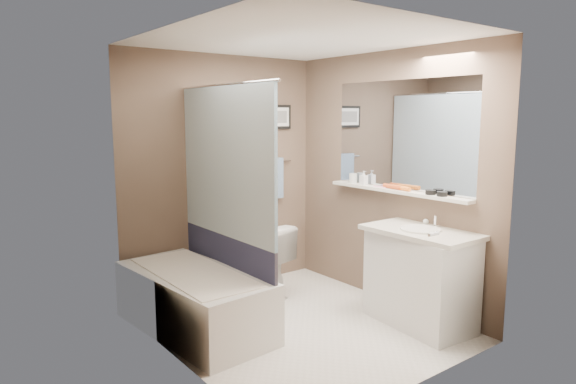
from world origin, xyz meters
TOP-DOWN VIEW (x-y plane):
  - ground at (0.00, 0.00)m, footprint 2.50×2.50m
  - ceiling at (0.00, 0.00)m, footprint 2.20×2.50m
  - wall_back at (0.00, 1.23)m, footprint 2.20×0.04m
  - wall_front at (0.00, -1.23)m, footprint 2.20×0.04m
  - wall_left at (-1.08, 0.00)m, footprint 0.04×2.50m
  - wall_right at (1.08, 0.00)m, footprint 0.04×2.50m
  - tile_surround at (-1.09, 0.50)m, footprint 0.02×1.55m
  - curtain_rod at (-0.40, 0.50)m, footprint 0.02×1.55m
  - curtain_upper at (-0.40, 0.50)m, footprint 0.03×1.45m
  - curtain_lower at (-0.40, 0.50)m, footprint 0.03×1.45m
  - mirror at (1.09, -0.15)m, footprint 0.02×1.60m
  - shelf at (1.04, -0.15)m, footprint 0.12×1.60m
  - towel_bar at (0.55, 1.22)m, footprint 0.60×0.02m
  - towel at (0.55, 1.20)m, footprint 0.34×0.05m
  - art_frame at (0.55, 1.23)m, footprint 0.62×0.02m
  - art_mat at (0.55, 1.22)m, footprint 0.56×0.00m
  - art_image at (0.55, 1.22)m, footprint 0.50×0.00m
  - door at (0.55, -1.24)m, footprint 0.80×0.02m
  - door_handle at (0.22, -1.19)m, footprint 0.10×0.02m
  - bathtub at (-0.75, 0.47)m, footprint 0.82×1.55m
  - tub_rim at (-0.75, 0.47)m, footprint 0.56×1.36m
  - toilet at (0.13, 0.83)m, footprint 0.58×0.80m
  - vanity at (0.85, -0.61)m, footprint 0.58×0.94m
  - countertop at (0.84, -0.61)m, footprint 0.54×0.96m
  - sink_basin at (0.83, -0.61)m, footprint 0.34×0.34m
  - faucet_spout at (1.03, -0.61)m, footprint 0.02×0.02m
  - faucet_knob at (1.03, -0.51)m, footprint 0.05×0.05m
  - candle_bowl_near at (1.04, -0.66)m, footprint 0.09×0.09m
  - candle_bowl_far at (1.04, -0.54)m, footprint 0.09×0.09m
  - hair_brush_front at (1.04, -0.22)m, footprint 0.07×0.22m
  - hair_brush_back at (1.04, -0.11)m, footprint 0.06×0.22m
  - pink_comb at (1.04, 0.04)m, footprint 0.03×0.16m
  - glass_jar at (1.04, 0.41)m, footprint 0.08×0.08m
  - soap_bottle at (1.04, 0.26)m, footprint 0.06×0.07m

SIDE VIEW (x-z plane):
  - ground at x=0.00m, z-range 0.00..0.00m
  - bathtub at x=-0.75m, z-range 0.00..0.50m
  - toilet at x=0.13m, z-range 0.00..0.73m
  - vanity at x=0.85m, z-range 0.00..0.80m
  - tub_rim at x=-0.75m, z-range 0.49..0.51m
  - curtain_lower at x=-0.40m, z-range 0.40..0.76m
  - countertop at x=0.84m, z-range 0.80..0.84m
  - sink_basin at x=0.83m, z-range 0.84..0.86m
  - faucet_knob at x=1.03m, z-range 0.84..0.90m
  - faucet_spout at x=1.03m, z-range 0.84..0.94m
  - tile_surround at x=-1.09m, z-range 0.00..2.00m
  - door at x=0.55m, z-range 0.00..2.00m
  - door_handle at x=0.22m, z-range 0.99..1.01m
  - shelf at x=1.04m, z-range 1.09..1.11m
  - pink_comb at x=1.04m, z-range 1.11..1.12m
  - towel at x=0.55m, z-range 0.90..1.34m
  - candle_bowl_near at x=1.04m, z-range 1.11..1.16m
  - candle_bowl_far at x=1.04m, z-range 1.11..1.16m
  - hair_brush_front at x=1.04m, z-range 1.12..1.16m
  - hair_brush_back at x=1.04m, z-range 1.12..1.16m
  - glass_jar at x=1.04m, z-range 1.11..1.22m
  - soap_bottle at x=1.04m, z-range 1.11..1.25m
  - wall_back at x=0.00m, z-range 0.00..2.40m
  - wall_front at x=0.00m, z-range 0.00..2.40m
  - wall_left at x=-1.08m, z-range 0.00..2.40m
  - wall_right at x=1.08m, z-range 0.00..2.40m
  - towel_bar at x=0.55m, z-range 1.29..1.31m
  - curtain_upper at x=-0.40m, z-range 0.76..2.04m
  - mirror at x=1.09m, z-range 1.12..2.12m
  - art_frame at x=0.55m, z-range 1.65..1.91m
  - art_mat at x=0.55m, z-range 1.68..1.88m
  - art_image at x=0.55m, z-range 1.72..1.84m
  - curtain_rod at x=-0.40m, z-range 2.04..2.06m
  - ceiling at x=0.00m, z-range 2.36..2.40m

